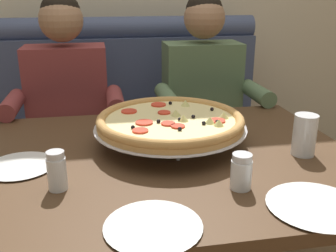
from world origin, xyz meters
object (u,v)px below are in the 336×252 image
at_px(plate_far_side, 153,224).
at_px(drinking_glass, 304,137).
at_px(dining_table, 162,178).
at_px(diner_left, 68,112).
at_px(plate_near_right, 20,164).
at_px(booth_bench, 135,146).
at_px(shaker_pepper_flakes, 241,174).
at_px(shaker_oregano, 57,173).
at_px(plate_near_left, 316,204).
at_px(diner_right, 206,105).
at_px(pizza, 171,121).

distance_m(plate_far_side, drinking_glass, 0.65).
distance_m(dining_table, plate_far_side, 0.43).
distance_m(diner_left, plate_near_right, 0.72).
xyz_separation_m(booth_bench, shaker_pepper_flakes, (0.18, -1.23, 0.40)).
distance_m(shaker_oregano, plate_near_left, 0.69).
bearing_deg(shaker_pepper_flakes, plate_near_right, 158.13).
relative_size(dining_table, diner_right, 1.03).
distance_m(booth_bench, plate_near_left, 1.45).
bearing_deg(diner_right, plate_near_right, -138.69).
height_order(pizza, shaker_pepper_flakes, pizza).
relative_size(dining_table, diner_left, 1.03).
bearing_deg(plate_near_right, drinking_glass, -4.10).
height_order(booth_bench, pizza, booth_bench).
height_order(diner_left, plate_near_left, diner_left).
distance_m(shaker_oregano, drinking_glass, 0.80).
bearing_deg(plate_far_side, shaker_pepper_flakes, 28.83).
bearing_deg(diner_right, booth_bench, 142.98).
bearing_deg(diner_left, dining_table, -63.26).
relative_size(shaker_oregano, drinking_glass, 0.81).
relative_size(pizza, drinking_glass, 3.87).
bearing_deg(drinking_glass, pizza, 158.03).
distance_m(plate_near_right, plate_far_side, 0.54).
bearing_deg(drinking_glass, plate_far_side, -149.00).
height_order(diner_left, plate_near_right, diner_left).
bearing_deg(diner_right, plate_near_left, -90.87).
relative_size(booth_bench, drinking_glass, 11.23).
relative_size(diner_right, plate_near_right, 5.78).
xyz_separation_m(dining_table, shaker_oregano, (-0.32, -0.18, 0.13)).
bearing_deg(plate_near_left, diner_left, 122.21).
bearing_deg(dining_table, shaker_pepper_flakes, -55.33).
bearing_deg(shaker_pepper_flakes, diner_left, 119.03).
xyz_separation_m(dining_table, diner_left, (-0.35, 0.70, 0.04)).
xyz_separation_m(pizza, plate_near_right, (-0.50, -0.10, -0.08)).
xyz_separation_m(dining_table, plate_far_side, (-0.09, -0.41, 0.09)).
xyz_separation_m(pizza, plate_near_left, (0.29, -0.49, -0.08)).
bearing_deg(plate_far_side, shaker_oregano, 134.97).
bearing_deg(pizza, diner_left, 123.65).
xyz_separation_m(shaker_pepper_flakes, plate_near_right, (-0.63, 0.25, -0.03)).
relative_size(diner_right, drinking_glass, 9.12).
bearing_deg(diner_right, diner_left, 180.00).
relative_size(plate_near_right, plate_far_side, 0.94).
distance_m(diner_right, shaker_pepper_flakes, 0.98).
relative_size(booth_bench, diner_right, 1.23).
height_order(diner_right, pizza, diner_right).
height_order(pizza, plate_far_side, pizza).
xyz_separation_m(shaker_oregano, drinking_glass, (0.79, 0.10, 0.01)).
bearing_deg(plate_near_right, diner_left, 82.00).
bearing_deg(diner_right, shaker_oregano, -127.59).
xyz_separation_m(diner_right, plate_near_left, (-0.02, -1.09, 0.05)).
height_order(diner_right, drinking_glass, diner_right).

